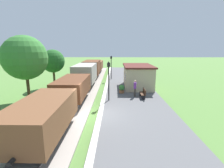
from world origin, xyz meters
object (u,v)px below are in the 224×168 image
Objects in this scene: person_waiting at (135,88)px; potted_planter at (122,89)px; lamp_post_far at (111,63)px; tree_trackside_mid at (25,58)px; freight_train at (86,75)px; lamp_post_near at (109,74)px; tree_trackside_far at (53,61)px; station_hut at (138,76)px; bench_down_platform at (133,77)px; bench_near_hut at (143,93)px.

person_waiting is 1.87× the size of potted_planter.
lamp_post_far is 0.59× the size of tree_trackside_mid.
lamp_post_near is (3.35, -6.87, 1.28)m from freight_train.
tree_trackside_far is (-9.98, 4.85, 2.27)m from person_waiting.
station_hut is at bearing 54.12° from potted_planter.
bench_down_platform is (-0.07, 4.27, -0.93)m from station_hut.
station_hut is (6.80, -1.27, 0.13)m from freight_train.
potted_planter is (4.67, -4.21, -0.80)m from freight_train.
station_hut reaches higher than freight_train.
tree_trackside_far is at bearing 158.14° from potted_planter.
freight_train is 5.20× the size of tree_trackside_mid.
bench_down_platform is (0.00, 8.98, 0.00)m from bench_near_hut.
bench_near_hut is 0.99m from person_waiting.
lamp_post_far reaches higher than bench_down_platform.
tree_trackside_mid is (-4.39, -6.60, 2.70)m from freight_train.
tree_trackside_far reaches higher than bench_down_platform.
lamp_post_far is at bearing 54.40° from tree_trackside_mid.
potted_planter is 0.19× the size of tree_trackside_far.
freight_train is 19.06× the size of person_waiting.
lamp_post_near is 0.59× the size of tree_trackside_mid.
potted_planter is at bearing -125.88° from station_hut.
potted_planter is 8.78m from lamp_post_far.
lamp_post_near is (-3.39, -0.90, 2.08)m from bench_near_hut.
freight_train is 8.16m from person_waiting.
tree_trackside_mid is at bearing -123.67° from freight_train.
bench_down_platform is 4.15m from lamp_post_far.
bench_near_hut and bench_down_platform have the same top height.
tree_trackside_mid is (-11.13, -0.63, 3.51)m from bench_near_hut.
lamp_post_near is at bearing -2.01° from tree_trackside_mid.
station_hut is 1.17× the size of tree_trackside_far.
bench_down_platform is (6.73, 3.01, -0.80)m from freight_train.
bench_near_hut is 0.41× the size of lamp_post_far.
person_waiting is (-0.77, -8.57, 0.46)m from bench_down_platform.
person_waiting is (-0.84, -4.30, -0.47)m from station_hut.
potted_planter is 0.25× the size of lamp_post_far.
station_hut is at bearing 25.46° from tree_trackside_mid.
station_hut reaches higher than bench_near_hut.
bench_near_hut is 1.00× the size of bench_down_platform.
lamp_post_far is at bearing 51.56° from freight_train.
bench_down_platform is at bearing 71.07° from lamp_post_near.
lamp_post_near is at bearing 41.21° from person_waiting.
lamp_post_near is at bearing -108.93° from bench_down_platform.
bench_near_hut is 8.98m from bench_down_platform.
tree_trackside_mid reaches higher than lamp_post_far.
lamp_post_near is (-3.45, -5.60, 1.15)m from station_hut.
bench_down_platform is 7.50m from potted_planter.
tree_trackside_far is at bearing 86.36° from tree_trackside_mid.
potted_planter is (-2.13, -2.94, -0.93)m from station_hut.
bench_near_hut is at bearing 167.23° from person_waiting.
tree_trackside_mid reaches higher than bench_down_platform.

